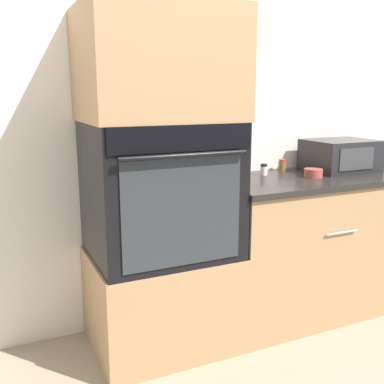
% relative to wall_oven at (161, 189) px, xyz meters
% --- Properties ---
extents(ground_plane, '(12.00, 12.00, 0.00)m').
position_rel_wall_oven_xyz_m(ground_plane, '(0.38, -0.30, -0.89)').
color(ground_plane, gray).
extents(wall_back, '(8.00, 0.05, 2.50)m').
position_rel_wall_oven_xyz_m(wall_back, '(0.38, 0.33, 0.36)').
color(wall_back, silver).
rests_on(wall_back, ground_plane).
extents(oven_cabinet_base, '(0.76, 0.60, 0.54)m').
position_rel_wall_oven_xyz_m(oven_cabinet_base, '(0.00, 0.00, -0.62)').
color(oven_cabinet_base, '#A87F56').
rests_on(oven_cabinet_base, ground_plane).
extents(wall_oven, '(0.74, 0.64, 0.71)m').
position_rel_wall_oven_xyz_m(wall_oven, '(0.00, 0.00, 0.00)').
color(wall_oven, black).
rests_on(wall_oven, oven_cabinet_base).
extents(oven_cabinet_upper, '(0.76, 0.60, 0.55)m').
position_rel_wall_oven_xyz_m(oven_cabinet_upper, '(0.00, 0.00, 0.63)').
color(oven_cabinet_upper, '#A87F56').
rests_on(oven_cabinet_upper, wall_oven).
extents(counter_unit, '(1.21, 0.63, 0.89)m').
position_rel_wall_oven_xyz_m(counter_unit, '(0.98, 0.00, -0.45)').
color(counter_unit, '#A87F56').
rests_on(counter_unit, ground_plane).
extents(microwave, '(0.44, 0.34, 0.20)m').
position_rel_wall_oven_xyz_m(microwave, '(1.29, 0.08, 0.10)').
color(microwave, '#232326').
rests_on(microwave, counter_unit).
extents(knife_block, '(0.11, 0.13, 0.25)m').
position_rel_wall_oven_xyz_m(knife_block, '(0.56, 0.17, 0.10)').
color(knife_block, olive).
rests_on(knife_block, counter_unit).
extents(bowl, '(0.11, 0.11, 0.05)m').
position_rel_wall_oven_xyz_m(bowl, '(0.98, -0.03, 0.02)').
color(bowl, '#B24C42').
rests_on(bowl, counter_unit).
extents(condiment_jar_near, '(0.04, 0.04, 0.07)m').
position_rel_wall_oven_xyz_m(condiment_jar_near, '(0.74, 0.15, 0.03)').
color(condiment_jar_near, silver).
rests_on(condiment_jar_near, counter_unit).
extents(condiment_jar_mid, '(0.05, 0.05, 0.08)m').
position_rel_wall_oven_xyz_m(condiment_jar_mid, '(0.95, 0.24, 0.03)').
color(condiment_jar_mid, brown).
rests_on(condiment_jar_mid, counter_unit).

